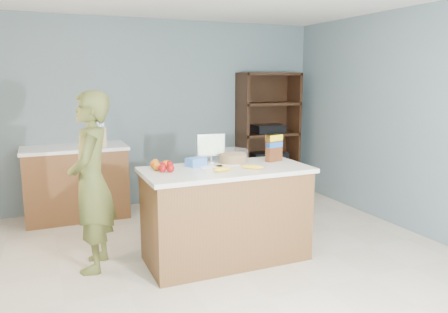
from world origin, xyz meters
name	(u,v)px	position (x,y,z in m)	size (l,w,h in m)	color
floor	(239,271)	(0.00, 0.00, 0.00)	(4.50, 5.00, 0.02)	beige
walls	(240,87)	(0.00, 0.00, 1.65)	(4.52, 5.02, 2.51)	slate
counter_peninsula	(226,218)	(0.00, 0.30, 0.42)	(1.56, 0.76, 0.90)	brown
back_cabinet	(76,182)	(-1.20, 2.20, 0.45)	(1.24, 0.62, 0.90)	brown
shelving_unit	(266,136)	(1.55, 2.35, 0.86)	(0.90, 0.40, 1.80)	black
person	(91,182)	(-1.18, 0.60, 0.81)	(0.59, 0.39, 1.62)	#4E5323
knife_block	(101,136)	(-0.88, 2.14, 1.02)	(0.12, 0.10, 0.31)	tan
envelopes	(220,166)	(-0.03, 0.40, 0.90)	(0.39, 0.14, 0.00)	white
bananas	(237,168)	(0.06, 0.17, 0.92)	(0.48, 0.16, 0.04)	yellow
apples	(166,167)	(-0.55, 0.40, 0.94)	(0.17, 0.23, 0.07)	maroon
oranges	(160,164)	(-0.57, 0.53, 0.94)	(0.20, 0.25, 0.07)	#ED5D0E
blue_carton	(196,162)	(-0.23, 0.49, 0.94)	(0.18, 0.12, 0.08)	blue
salad_bowl	(233,157)	(0.17, 0.52, 0.96)	(0.30, 0.30, 0.13)	#267219
tv	(211,146)	(-0.02, 0.62, 1.06)	(0.28, 0.12, 0.28)	silver
cereal_box	(274,146)	(0.57, 0.41, 1.06)	(0.19, 0.11, 0.27)	#592B14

